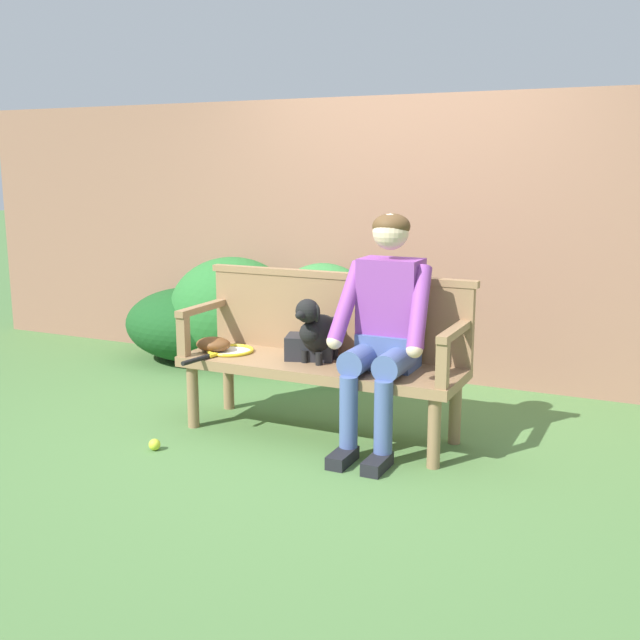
# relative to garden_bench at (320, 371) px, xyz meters

# --- Properties ---
(ground_plane) EXTENTS (40.00, 40.00, 0.00)m
(ground_plane) POSITION_rel_garden_bench_xyz_m (0.00, 0.00, -0.39)
(ground_plane) COLOR #4C753D
(brick_garden_fence) EXTENTS (8.00, 0.30, 2.07)m
(brick_garden_fence) POSITION_rel_garden_bench_xyz_m (0.00, 1.59, 0.65)
(brick_garden_fence) COLOR #936651
(brick_garden_fence) RESTS_ON ground
(hedge_bush_far_right) EXTENTS (1.04, 0.91, 0.87)m
(hedge_bush_far_right) POSITION_rel_garden_bench_xyz_m (-1.33, 1.20, 0.04)
(hedge_bush_far_right) COLOR #286B2D
(hedge_bush_far_right) RESTS_ON ground
(hedge_bush_mid_right) EXTENTS (1.13, 0.94, 0.60)m
(hedge_bush_mid_right) POSITION_rel_garden_bench_xyz_m (-1.72, 1.18, -0.09)
(hedge_bush_mid_right) COLOR #194C1E
(hedge_bush_mid_right) RESTS_ON ground
(hedge_bush_far_left) EXTENTS (0.88, 0.60, 0.86)m
(hedge_bush_far_left) POSITION_rel_garden_bench_xyz_m (-0.55, 1.23, 0.04)
(hedge_bush_far_left) COLOR #337538
(hedge_bush_far_left) RESTS_ON ground
(garden_bench) EXTENTS (1.68, 0.53, 0.45)m
(garden_bench) POSITION_rel_garden_bench_xyz_m (0.00, 0.00, 0.00)
(garden_bench) COLOR #93704C
(garden_bench) RESTS_ON ground
(bench_backrest) EXTENTS (1.72, 0.06, 0.50)m
(bench_backrest) POSITION_rel_garden_bench_xyz_m (0.00, 0.23, 0.31)
(bench_backrest) COLOR #93704C
(bench_backrest) RESTS_ON garden_bench
(bench_armrest_left_end) EXTENTS (0.06, 0.53, 0.28)m
(bench_armrest_left_end) POSITION_rel_garden_bench_xyz_m (-0.80, -0.09, 0.26)
(bench_armrest_left_end) COLOR #93704C
(bench_armrest_left_end) RESTS_ON garden_bench
(bench_armrest_right_end) EXTENTS (0.06, 0.53, 0.28)m
(bench_armrest_right_end) POSITION_rel_garden_bench_xyz_m (0.80, -0.09, 0.26)
(bench_armrest_right_end) COLOR #93704C
(bench_armrest_right_end) RESTS_ON garden_bench
(person_seated) EXTENTS (0.56, 0.66, 1.32)m
(person_seated) POSITION_rel_garden_bench_xyz_m (0.40, -0.02, 0.33)
(person_seated) COLOR black
(person_seated) RESTS_ON ground
(dog_on_bench) EXTENTS (0.23, 0.39, 0.39)m
(dog_on_bench) POSITION_rel_garden_bench_xyz_m (-0.02, -0.01, 0.25)
(dog_on_bench) COLOR black
(dog_on_bench) RESTS_ON garden_bench
(tennis_racket) EXTENTS (0.33, 0.58, 0.03)m
(tennis_racket) POSITION_rel_garden_bench_xyz_m (-0.61, -0.04, 0.07)
(tennis_racket) COLOR yellow
(tennis_racket) RESTS_ON garden_bench
(baseball_glove) EXTENTS (0.24, 0.20, 0.09)m
(baseball_glove) POSITION_rel_garden_bench_xyz_m (-0.71, -0.05, 0.10)
(baseball_glove) COLOR brown
(baseball_glove) RESTS_ON garden_bench
(sports_bag) EXTENTS (0.33, 0.28, 0.14)m
(sports_bag) POSITION_rel_garden_bench_xyz_m (-0.09, 0.05, 0.13)
(sports_bag) COLOR #232328
(sports_bag) RESTS_ON garden_bench
(tennis_ball) EXTENTS (0.07, 0.07, 0.07)m
(tennis_ball) POSITION_rel_garden_bench_xyz_m (-0.73, -0.63, -0.36)
(tennis_ball) COLOR #CCDB33
(tennis_ball) RESTS_ON ground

